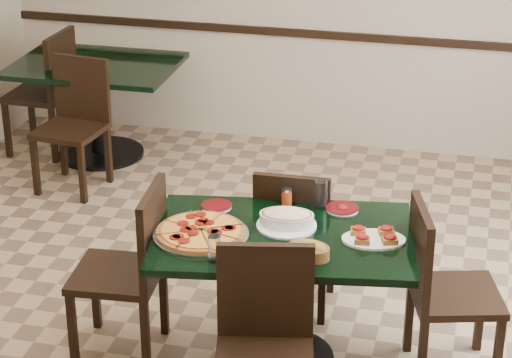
% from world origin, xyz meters
% --- Properties ---
extents(floor, '(5.50, 5.50, 0.00)m').
position_xyz_m(floor, '(0.00, 0.00, 0.00)').
color(floor, '#8F7652').
rests_on(floor, ground).
extents(room_shell, '(5.50, 5.50, 5.50)m').
position_xyz_m(room_shell, '(1.02, 1.73, 1.17)').
color(room_shell, silver).
rests_on(room_shell, floor).
extents(main_table, '(1.40, 1.02, 0.75)m').
position_xyz_m(main_table, '(0.37, -0.30, 0.57)').
color(main_table, black).
rests_on(main_table, floor).
extents(back_table, '(1.22, 0.89, 0.75)m').
position_xyz_m(back_table, '(-1.60, 2.09, 0.52)').
color(back_table, black).
rests_on(back_table, floor).
extents(chair_far, '(0.43, 0.43, 0.89)m').
position_xyz_m(chair_far, '(0.33, 0.19, 0.50)').
color(chair_far, black).
rests_on(chair_far, floor).
extents(chair_near, '(0.52, 0.52, 0.95)m').
position_xyz_m(chair_near, '(0.42, -0.90, 0.53)').
color(chair_near, black).
rests_on(chair_near, floor).
extents(chair_right, '(0.54, 0.54, 0.94)m').
position_xyz_m(chair_right, '(1.15, -0.20, 0.52)').
color(chair_right, black).
rests_on(chair_right, floor).
extents(chair_left, '(0.48, 0.48, 0.96)m').
position_xyz_m(chair_left, '(-0.40, -0.40, 0.54)').
color(chair_left, black).
rests_on(chair_left, floor).
extents(back_chair_near, '(0.49, 0.49, 0.94)m').
position_xyz_m(back_chair_near, '(-1.55, 1.55, 0.53)').
color(back_chair_near, black).
rests_on(back_chair_near, floor).
extents(back_chair_left, '(0.47, 0.47, 0.97)m').
position_xyz_m(back_chair_left, '(-1.98, 2.07, 0.55)').
color(back_chair_left, black).
rests_on(back_chair_left, floor).
extents(pepperoni_pizza, '(0.48, 0.48, 0.04)m').
position_xyz_m(pepperoni_pizza, '(-0.02, -0.41, 0.77)').
color(pepperoni_pizza, '#BBBBC2').
rests_on(pepperoni_pizza, main_table).
extents(lasagna_casserole, '(0.31, 0.31, 0.09)m').
position_xyz_m(lasagna_casserole, '(0.37, -0.22, 0.80)').
color(lasagna_casserole, white).
rests_on(lasagna_casserole, main_table).
extents(bread_basket, '(0.23, 0.18, 0.09)m').
position_xyz_m(bread_basket, '(0.54, -0.51, 0.79)').
color(bread_basket, brown).
rests_on(bread_basket, main_table).
extents(bruschetta_platter, '(0.35, 0.27, 0.05)m').
position_xyz_m(bruschetta_platter, '(0.82, -0.27, 0.77)').
color(bruschetta_platter, white).
rests_on(bruschetta_platter, main_table).
extents(side_plate_near, '(0.18, 0.18, 0.02)m').
position_xyz_m(side_plate_near, '(0.28, -0.65, 0.76)').
color(side_plate_near, white).
rests_on(side_plate_near, main_table).
extents(side_plate_far_r, '(0.17, 0.17, 0.03)m').
position_xyz_m(side_plate_far_r, '(0.62, 0.04, 0.76)').
color(side_plate_far_r, white).
rests_on(side_plate_far_r, main_table).
extents(side_plate_far_l, '(0.16, 0.16, 0.02)m').
position_xyz_m(side_plate_far_l, '(-0.03, -0.09, 0.76)').
color(side_plate_far_l, white).
rests_on(side_plate_far_l, main_table).
extents(napkin_setting, '(0.15, 0.15, 0.01)m').
position_xyz_m(napkin_setting, '(0.33, -0.61, 0.75)').
color(napkin_setting, white).
rests_on(napkin_setting, main_table).
extents(water_glass_a, '(0.07, 0.07, 0.15)m').
position_xyz_m(water_glass_a, '(0.50, 0.04, 0.83)').
color(water_glass_a, silver).
rests_on(water_glass_a, main_table).
extents(water_glass_b, '(0.06, 0.06, 0.13)m').
position_xyz_m(water_glass_b, '(0.12, -0.65, 0.82)').
color(water_glass_b, silver).
rests_on(water_glass_b, main_table).
extents(pepper_shaker, '(0.06, 0.06, 0.10)m').
position_xyz_m(pepper_shaker, '(0.32, 0.03, 0.80)').
color(pepper_shaker, '#C14614').
rests_on(pepper_shaker, main_table).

